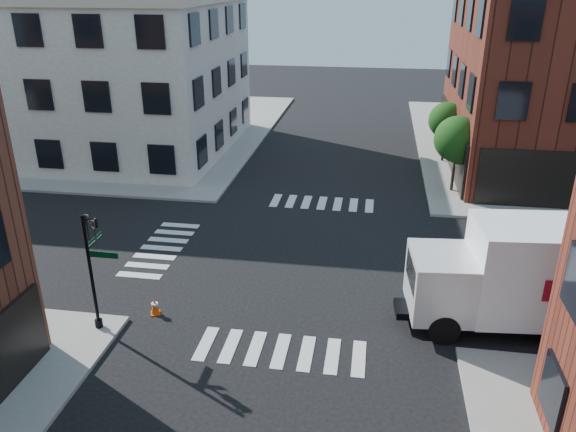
# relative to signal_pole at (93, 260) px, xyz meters

# --- Properties ---
(ground) EXTENTS (120.00, 120.00, 0.00)m
(ground) POSITION_rel_signal_pole_xyz_m (6.72, 6.68, -2.86)
(ground) COLOR black
(ground) RESTS_ON ground
(sidewalk_nw) EXTENTS (30.00, 30.00, 0.15)m
(sidewalk_nw) POSITION_rel_signal_pole_xyz_m (-14.28, 27.68, -2.78)
(sidewalk_nw) COLOR gray
(sidewalk_nw) RESTS_ON ground
(building_nw) EXTENTS (22.00, 16.00, 11.00)m
(building_nw) POSITION_rel_signal_pole_xyz_m (-12.28, 22.68, 2.64)
(building_nw) COLOR beige
(building_nw) RESTS_ON ground
(tree_near) EXTENTS (2.69, 2.69, 4.49)m
(tree_near) POSITION_rel_signal_pole_xyz_m (14.28, 16.65, 0.30)
(tree_near) COLOR black
(tree_near) RESTS_ON ground
(tree_far) EXTENTS (2.43, 2.43, 4.07)m
(tree_far) POSITION_rel_signal_pole_xyz_m (14.28, 22.65, 0.02)
(tree_far) COLOR black
(tree_far) RESTS_ON ground
(signal_pole) EXTENTS (1.29, 1.24, 4.60)m
(signal_pole) POSITION_rel_signal_pole_xyz_m (0.00, 0.00, 0.00)
(signal_pole) COLOR black
(signal_pole) RESTS_ON ground
(box_truck) EXTENTS (9.26, 3.55, 4.11)m
(box_truck) POSITION_rel_signal_pole_xyz_m (15.68, 2.62, -0.72)
(box_truck) COLOR white
(box_truck) RESTS_ON ground
(traffic_cone) EXTENTS (0.49, 0.49, 0.68)m
(traffic_cone) POSITION_rel_signal_pole_xyz_m (1.55, 1.24, -2.53)
(traffic_cone) COLOR #E4490A
(traffic_cone) RESTS_ON ground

